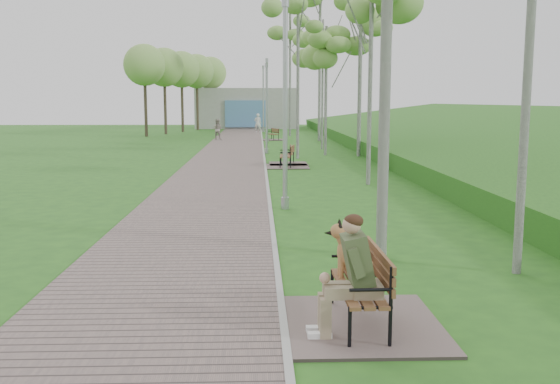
{
  "coord_description": "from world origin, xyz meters",
  "views": [
    {
      "loc": [
        -0.31,
        -13.11,
        2.81
      ],
      "look_at": [
        0.08,
        -2.25,
        1.21
      ],
      "focal_mm": 40.0,
      "sensor_mm": 36.0,
      "label": 1
    }
  ],
  "objects": [
    {
      "name": "birch_far_c",
      "position": [
        3.96,
        30.29,
        8.45
      ],
      "size": [
        2.85,
        2.85,
        10.76
      ],
      "color": "silver",
      "rests_on": "ground"
    },
    {
      "name": "bench_third",
      "position": [
        1.0,
        14.31,
        0.19
      ],
      "size": [
        1.68,
        1.87,
        1.03
      ],
      "color": "#675753",
      "rests_on": "ground"
    },
    {
      "name": "lamp_post_second",
      "position": [
        0.16,
        20.16,
        2.22
      ],
      "size": [
        0.18,
        0.18,
        4.75
      ],
      "color": "#9FA2A7",
      "rests_on": "ground"
    },
    {
      "name": "birch_mid_a",
      "position": [
        1.62,
        17.11,
        6.68
      ],
      "size": [
        2.23,
        2.23,
        8.5
      ],
      "color": "silver",
      "rests_on": "ground"
    },
    {
      "name": "lamp_post_near",
      "position": [
        0.39,
        2.92,
        2.51
      ],
      "size": [
        0.21,
        0.21,
        5.37
      ],
      "color": "#9FA2A7",
      "rests_on": "ground"
    },
    {
      "name": "birch_mid_b",
      "position": [
        4.79,
        18.27,
        6.37
      ],
      "size": [
        2.54,
        2.54,
        8.11
      ],
      "color": "silver",
      "rests_on": "ground"
    },
    {
      "name": "building_north",
      "position": [
        -1.5,
        50.97,
        1.99
      ],
      "size": [
        10.0,
        5.2,
        4.0
      ],
      "color": "#9E9E99",
      "rests_on": "ground"
    },
    {
      "name": "embankment",
      "position": [
        12.0,
        20.0,
        0.0
      ],
      "size": [
        14.0,
        70.0,
        1.6
      ],
      "primitive_type": "cube",
      "color": "#367C21",
      "rests_on": "ground"
    },
    {
      "name": "bench_second",
      "position": [
        0.86,
        13.24,
        0.21
      ],
      "size": [
        1.86,
        2.07,
        1.14
      ],
      "color": "#675753",
      "rests_on": "ground"
    },
    {
      "name": "walkway",
      "position": [
        -1.75,
        21.5,
        0.02
      ],
      "size": [
        3.5,
        67.0,
        0.04
      ],
      "primitive_type": "cube",
      "color": "#675753",
      "rests_on": "ground"
    },
    {
      "name": "kerb",
      "position": [
        0.0,
        21.5,
        0.03
      ],
      "size": [
        0.1,
        67.0,
        0.05
      ],
      "primitive_type": "cube",
      "color": "#999993",
      "rests_on": "ground"
    },
    {
      "name": "pedestrian_far",
      "position": [
        -3.2,
        31.57,
        0.75
      ],
      "size": [
        0.83,
        0.7,
        1.49
      ],
      "primitive_type": "imported",
      "rotation": [
        0.0,
        0.0,
        2.94
      ],
      "color": "gray",
      "rests_on": "ground"
    },
    {
      "name": "birch_distant_a",
      "position": [
        2.25,
        36.61,
        8.56
      ],
      "size": [
        2.84,
        2.84,
        10.91
      ],
      "color": "silver",
      "rests_on": "ground"
    },
    {
      "name": "lamp_post_far",
      "position": [
        0.2,
        42.7,
        2.73
      ],
      "size": [
        0.23,
        0.23,
        5.84
      ],
      "color": "#9FA2A7",
      "rests_on": "ground"
    },
    {
      "name": "bench_main",
      "position": [
        0.88,
        -5.67,
        0.49
      ],
      "size": [
        1.98,
        2.2,
        1.73
      ],
      "color": "#675753",
      "rests_on": "ground"
    },
    {
      "name": "pedestrian_near",
      "position": [
        -0.3,
        40.98,
        0.84
      ],
      "size": [
        0.63,
        0.43,
        1.68
      ],
      "primitive_type": "imported",
      "rotation": [
        0.0,
        0.0,
        3.09
      ],
      "color": "silver",
      "rests_on": "ground"
    },
    {
      "name": "birch_mid_c",
      "position": [
        3.16,
        18.9,
        5.3
      ],
      "size": [
        2.33,
        2.33,
        6.76
      ],
      "color": "silver",
      "rests_on": "ground"
    },
    {
      "name": "ground",
      "position": [
        0.0,
        0.0,
        0.0
      ],
      "size": [
        120.0,
        120.0,
        0.0
      ],
      "primitive_type": "plane",
      "color": "#25551C",
      "rests_on": "ground"
    },
    {
      "name": "bench_far",
      "position": [
        0.74,
        31.36,
        0.19
      ],
      "size": [
        1.66,
        1.85,
        1.02
      ],
      "color": "#675753",
      "rests_on": "ground"
    },
    {
      "name": "birch_far_b",
      "position": [
        3.39,
        22.8,
        5.96
      ],
      "size": [
        2.24,
        2.24,
        7.59
      ],
      "color": "silver",
      "rests_on": "ground"
    },
    {
      "name": "lamp_post_third",
      "position": [
        0.32,
        29.54,
        2.62
      ],
      "size": [
        0.22,
        0.22,
        5.61
      ],
      "color": "#9FA2A7",
      "rests_on": "ground"
    }
  ]
}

